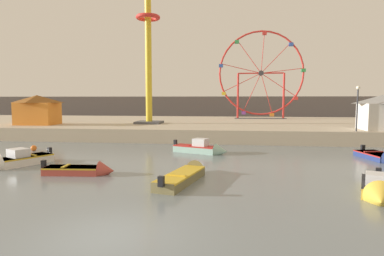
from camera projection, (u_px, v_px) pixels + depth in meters
The scene contains 14 objects.
ground_plane at pixel (109, 237), 9.48m from camera, with size 240.00×240.00×0.00m, color slate.
quay_promenade at pixel (204, 126), 40.13m from camera, with size 110.00×23.00×1.24m, color #B7A88E.
distant_town_skyline at pixel (213, 109), 60.34m from camera, with size 140.00×3.00×4.40m, color #564C47.
motorboat_white_red_stripe at pixel (14, 161), 19.38m from camera, with size 2.92×4.05×1.38m.
motorboat_faded_red at pixel (84, 170), 17.30m from camera, with size 3.91×1.32×1.04m.
motorboat_olive_wood at pixel (187, 174), 16.22m from camera, with size 2.22×5.22×1.08m.
motorboat_mustard_yellow at pixel (380, 190), 13.30m from camera, with size 2.57×4.01×1.31m.
motorboat_seafoam at pixel (203, 148), 24.00m from camera, with size 4.31×2.53×1.31m.
ferris_wheel_red_frame at pixel (261, 75), 45.04m from camera, with size 11.66×1.20×12.01m.
drop_tower_yellow_tower at pixel (148, 51), 35.97m from camera, with size 2.80×2.80×16.11m.
carnival_booth_white_ticket at pixel (383, 112), 28.95m from camera, with size 4.01×3.75×3.11m.
carnival_booth_orange_canopy at pixel (37, 109), 34.88m from camera, with size 4.39×3.11×3.12m.
promenade_lamp_near at pixel (358, 102), 27.50m from camera, with size 0.32×0.32×3.82m.
mooring_buoy_orange at pixel (34, 148), 25.06m from camera, with size 0.44×0.44×0.44m, color orange.
Camera 1 is at (3.50, -8.80, 3.96)m, focal length 30.76 mm.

